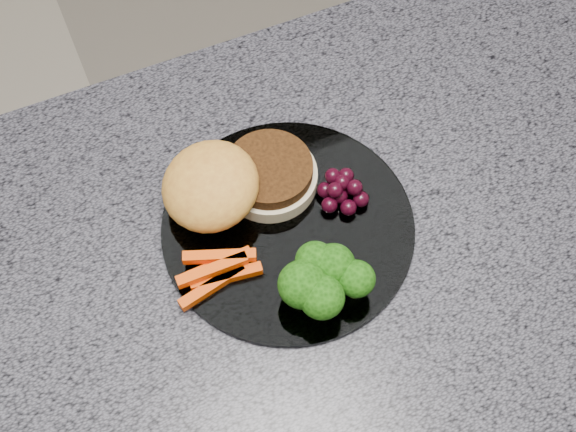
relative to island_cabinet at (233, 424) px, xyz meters
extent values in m
cube|color=#4F2C1B|center=(0.00, 0.00, 0.00)|extent=(1.20, 0.60, 0.86)
cube|color=#51505B|center=(0.00, 0.00, 0.45)|extent=(1.20, 0.60, 0.04)
cylinder|color=white|center=(0.11, 0.04, 0.47)|extent=(0.26, 0.26, 0.01)
cylinder|color=beige|center=(0.11, 0.10, 0.49)|extent=(0.12, 0.12, 0.02)
cylinder|color=#40220C|center=(0.11, 0.10, 0.50)|extent=(0.11, 0.11, 0.02)
ellipsoid|color=gold|center=(0.05, 0.09, 0.50)|extent=(0.12, 0.12, 0.06)
cube|color=#E54303|center=(0.02, 0.02, 0.48)|extent=(0.07, 0.01, 0.01)
cube|color=#E54303|center=(0.03, 0.01, 0.48)|extent=(0.07, 0.02, 0.01)
cube|color=#E54303|center=(0.01, 0.00, 0.48)|extent=(0.07, 0.03, 0.01)
cube|color=#E54303|center=(0.03, 0.03, 0.49)|extent=(0.07, 0.04, 0.01)
cube|color=#E54303|center=(0.02, 0.02, 0.49)|extent=(0.07, 0.01, 0.01)
cylinder|color=#51812F|center=(0.09, -0.04, 0.49)|extent=(0.02, 0.02, 0.02)
ellipsoid|color=#103807|center=(0.09, -0.04, 0.51)|extent=(0.05, 0.05, 0.04)
cylinder|color=#51812F|center=(0.12, -0.03, 0.49)|extent=(0.01, 0.01, 0.02)
ellipsoid|color=#103807|center=(0.12, -0.03, 0.51)|extent=(0.04, 0.04, 0.04)
cylinder|color=#51812F|center=(0.10, -0.06, 0.49)|extent=(0.02, 0.02, 0.02)
ellipsoid|color=#103807|center=(0.10, -0.06, 0.51)|extent=(0.04, 0.04, 0.04)
cylinder|color=#51812F|center=(0.14, -0.05, 0.49)|extent=(0.01, 0.01, 0.02)
ellipsoid|color=#103807|center=(0.14, -0.05, 0.51)|extent=(0.04, 0.04, 0.03)
cylinder|color=#51812F|center=(0.11, -0.02, 0.49)|extent=(0.01, 0.01, 0.02)
ellipsoid|color=#103807|center=(0.11, -0.02, 0.51)|extent=(0.04, 0.04, 0.04)
sphere|color=black|center=(0.17, 0.05, 0.48)|extent=(0.02, 0.02, 0.02)
sphere|color=black|center=(0.18, 0.05, 0.48)|extent=(0.02, 0.02, 0.02)
sphere|color=black|center=(0.18, 0.06, 0.48)|extent=(0.02, 0.02, 0.02)
sphere|color=black|center=(0.16, 0.06, 0.48)|extent=(0.02, 0.02, 0.02)
sphere|color=black|center=(0.15, 0.04, 0.48)|extent=(0.02, 0.02, 0.02)
sphere|color=black|center=(0.17, 0.03, 0.48)|extent=(0.02, 0.02, 0.02)
sphere|color=black|center=(0.19, 0.03, 0.48)|extent=(0.02, 0.02, 0.02)
sphere|color=black|center=(0.17, 0.05, 0.50)|extent=(0.02, 0.02, 0.02)
sphere|color=black|center=(0.16, 0.05, 0.50)|extent=(0.02, 0.02, 0.02)
sphere|color=black|center=(0.18, 0.04, 0.50)|extent=(0.02, 0.02, 0.02)
sphere|color=black|center=(0.17, 0.06, 0.50)|extent=(0.02, 0.02, 0.02)
sphere|color=black|center=(0.18, 0.06, 0.50)|extent=(0.02, 0.02, 0.02)
camera|label=1|loc=(-0.05, -0.32, 1.19)|focal=50.00mm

